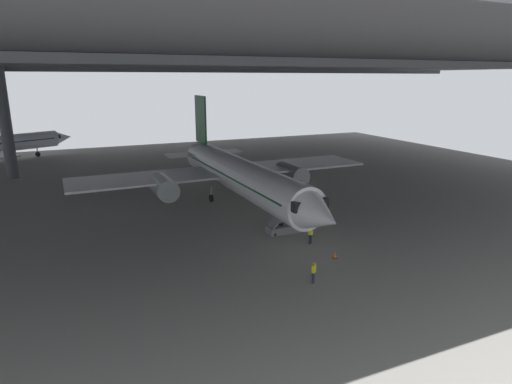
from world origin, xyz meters
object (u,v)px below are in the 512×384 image
object	(u,v)px
crew_worker_by_stairs	(310,233)
crew_worker_near_nose	(314,271)
airplane_main	(238,175)
boarding_stairs	(287,224)
baggage_tug	(260,181)
traffic_cone_orange	(335,255)

from	to	relation	value
crew_worker_by_stairs	crew_worker_near_nose	bearing A→B (deg)	-119.15
airplane_main	boarding_stairs	xyz separation A→B (m)	(0.84, -10.69, -2.81)
crew_worker_by_stairs	baggage_tug	bearing A→B (deg)	77.08
crew_worker_near_nose	baggage_tug	distance (m)	30.01
airplane_main	baggage_tug	xyz separation A→B (m)	(6.23, 7.47, -3.03)
crew_worker_by_stairs	baggage_tug	size ratio (longest dim) A/B	0.67
crew_worker_near_nose	traffic_cone_orange	size ratio (longest dim) A/B	2.85
crew_worker_near_nose	crew_worker_by_stairs	world-z (taller)	crew_worker_near_nose
traffic_cone_orange	baggage_tug	world-z (taller)	baggage_tug
boarding_stairs	baggage_tug	size ratio (longest dim) A/B	1.92
crew_worker_by_stairs	traffic_cone_orange	bearing A→B (deg)	-86.74
airplane_main	baggage_tug	distance (m)	10.19
boarding_stairs	baggage_tug	distance (m)	18.95
airplane_main	crew_worker_near_nose	distance (m)	21.52
airplane_main	crew_worker_by_stairs	distance (m)	14.65
crew_worker_near_nose	baggage_tug	size ratio (longest dim) A/B	0.69
airplane_main	boarding_stairs	world-z (taller)	airplane_main
traffic_cone_orange	baggage_tug	size ratio (longest dim) A/B	0.24
traffic_cone_orange	airplane_main	bearing A→B (deg)	94.54
airplane_main	crew_worker_near_nose	xyz separation A→B (m)	(-2.59, -21.21, -2.58)
baggage_tug	crew_worker_near_nose	bearing A→B (deg)	-107.10
crew_worker_near_nose	crew_worker_by_stairs	size ratio (longest dim) A/B	1.02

